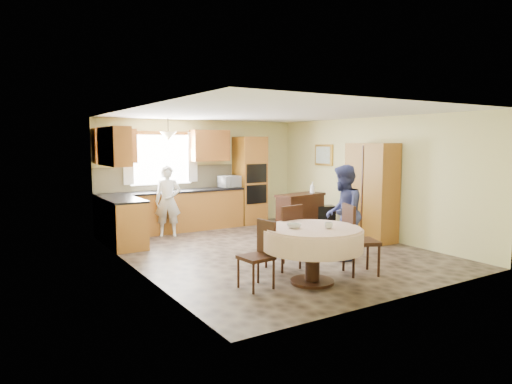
{
  "coord_description": "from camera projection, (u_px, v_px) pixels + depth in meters",
  "views": [
    {
      "loc": [
        -4.58,
        -6.82,
        1.98
      ],
      "look_at": [
        -0.16,
        0.3,
        1.07
      ],
      "focal_mm": 32.0,
      "sensor_mm": 36.0,
      "label": 1
    }
  ],
  "objects": [
    {
      "name": "floor",
      "position": [
        272.0,
        251.0,
        8.37
      ],
      "size": [
        5.0,
        6.0,
        0.01
      ],
      "primitive_type": "cube",
      "color": "brown",
      "rests_on": "ground"
    },
    {
      "name": "ceiling",
      "position": [
        272.0,
        113.0,
        8.1
      ],
      "size": [
        5.0,
        6.0,
        0.01
      ],
      "primitive_type": "cube",
      "color": "white",
      "rests_on": "wall_back"
    },
    {
      "name": "wall_back",
      "position": [
        201.0,
        174.0,
        10.77
      ],
      "size": [
        5.0,
        0.02,
        2.5
      ],
      "primitive_type": "cube",
      "color": "beige",
      "rests_on": "floor"
    },
    {
      "name": "wall_front",
      "position": [
        406.0,
        201.0,
        5.71
      ],
      "size": [
        5.0,
        0.02,
        2.5
      ],
      "primitive_type": "cube",
      "color": "beige",
      "rests_on": "floor"
    },
    {
      "name": "wall_left",
      "position": [
        136.0,
        191.0,
        6.93
      ],
      "size": [
        0.02,
        6.0,
        2.5
      ],
      "primitive_type": "cube",
      "color": "beige",
      "rests_on": "floor"
    },
    {
      "name": "wall_right",
      "position": [
        371.0,
        178.0,
        9.55
      ],
      "size": [
        0.02,
        6.0,
        2.5
      ],
      "primitive_type": "cube",
      "color": "beige",
      "rests_on": "floor"
    },
    {
      "name": "window",
      "position": [
        161.0,
        160.0,
        10.19
      ],
      "size": [
        1.4,
        0.03,
        1.1
      ],
      "primitive_type": "cube",
      "color": "white",
      "rests_on": "wall_back"
    },
    {
      "name": "curtain_left",
      "position": [
        128.0,
        158.0,
        9.75
      ],
      "size": [
        0.22,
        0.02,
        1.15
      ],
      "primitive_type": "cube",
      "color": "white",
      "rests_on": "wall_back"
    },
    {
      "name": "curtain_right",
      "position": [
        193.0,
        157.0,
        10.54
      ],
      "size": [
        0.22,
        0.02,
        1.15
      ],
      "primitive_type": "cube",
      "color": "white",
      "rests_on": "wall_back"
    },
    {
      "name": "base_cab_back",
      "position": [
        173.0,
        212.0,
        10.16
      ],
      "size": [
        3.3,
        0.6,
        0.88
      ],
      "primitive_type": "cube",
      "color": "#C47434",
      "rests_on": "floor"
    },
    {
      "name": "counter_back",
      "position": [
        173.0,
        191.0,
        10.11
      ],
      "size": [
        3.3,
        0.64,
        0.04
      ],
      "primitive_type": "cube",
      "color": "black",
      "rests_on": "base_cab_back"
    },
    {
      "name": "base_cab_left",
      "position": [
        124.0,
        224.0,
        8.69
      ],
      "size": [
        0.6,
        1.2,
        0.88
      ],
      "primitive_type": "cube",
      "color": "#C47434",
      "rests_on": "floor"
    },
    {
      "name": "counter_left",
      "position": [
        123.0,
        200.0,
        8.64
      ],
      "size": [
        0.64,
        1.2,
        0.04
      ],
      "primitive_type": "cube",
      "color": "black",
      "rests_on": "base_cab_left"
    },
    {
      "name": "backsplash",
      "position": [
        168.0,
        178.0,
        10.33
      ],
      "size": [
        3.3,
        0.02,
        0.55
      ],
      "primitive_type": "cube",
      "color": "#C1B588",
      "rests_on": "wall_back"
    },
    {
      "name": "wall_cab_left",
      "position": [
        115.0,
        146.0,
        9.49
      ],
      "size": [
        0.85,
        0.33,
        0.72
      ],
      "primitive_type": "cube",
      "color": "#BF6F2F",
      "rests_on": "wall_back"
    },
    {
      "name": "wall_cab_right",
      "position": [
        210.0,
        146.0,
        10.64
      ],
      "size": [
        0.9,
        0.33,
        0.72
      ],
      "primitive_type": "cube",
      "color": "#BF6F2F",
      "rests_on": "wall_back"
    },
    {
      "name": "wall_cab_side",
      "position": [
        114.0,
        146.0,
        8.46
      ],
      "size": [
        0.33,
        1.2,
        0.72
      ],
      "primitive_type": "cube",
      "color": "#BF6F2F",
      "rests_on": "wall_left"
    },
    {
      "name": "oven_tower",
      "position": [
        250.0,
        180.0,
        11.13
      ],
      "size": [
        0.66,
        0.62,
        2.12
      ],
      "primitive_type": "cube",
      "color": "#C47434",
      "rests_on": "floor"
    },
    {
      "name": "oven_upper",
      "position": [
        257.0,
        173.0,
        10.85
      ],
      "size": [
        0.56,
        0.01,
        0.45
      ],
      "primitive_type": "cube",
      "color": "black",
      "rests_on": "oven_tower"
    },
    {
      "name": "oven_lower",
      "position": [
        257.0,
        194.0,
        10.9
      ],
      "size": [
        0.56,
        0.01,
        0.45
      ],
      "primitive_type": "cube",
      "color": "black",
      "rests_on": "oven_tower"
    },
    {
      "name": "pendant",
      "position": [
        168.0,
        136.0,
        9.73
      ],
      "size": [
        0.36,
        0.36,
        0.18
      ],
      "primitive_type": "cone",
      "rotation": [
        3.14,
        0.0,
        0.0
      ],
      "color": "beige",
      "rests_on": "ceiling"
    },
    {
      "name": "sideboard",
      "position": [
        300.0,
        215.0,
        9.89
      ],
      "size": [
        1.23,
        0.7,
        0.82
      ],
      "primitive_type": "cube",
      "rotation": [
        0.0,
        0.0,
        0.21
      ],
      "color": "#351A0E",
      "rests_on": "floor"
    },
    {
      "name": "space_heater",
      "position": [
        324.0,
        219.0,
        10.16
      ],
      "size": [
        0.51,
        0.44,
        0.59
      ],
      "primitive_type": "cube",
      "rotation": [
        0.0,
        0.0,
        -0.39
      ],
      "color": "black",
      "rests_on": "floor"
    },
    {
      "name": "cupboard",
      "position": [
        371.0,
        192.0,
        9.19
      ],
      "size": [
        0.52,
        1.03,
        1.97
      ],
      "primitive_type": "cube",
      "color": "#C47434",
      "rests_on": "floor"
    },
    {
      "name": "dining_table",
      "position": [
        313.0,
        240.0,
        6.4
      ],
      "size": [
        1.4,
        1.4,
        0.8
      ],
      "color": "#351A0E",
      "rests_on": "floor"
    },
    {
      "name": "chair_left",
      "position": [
        260.0,
        251.0,
        6.22
      ],
      "size": [
        0.44,
        0.44,
        0.92
      ],
      "rotation": [
        0.0,
        0.0,
        -1.47
      ],
      "color": "#351A0E",
      "rests_on": "floor"
    },
    {
      "name": "chair_back",
      "position": [
        287.0,
        234.0,
        7.1
      ],
      "size": [
        0.5,
        0.5,
        1.02
      ],
      "rotation": [
        0.0,
        0.0,
        3.27
      ],
      "color": "#351A0E",
      "rests_on": "floor"
    },
    {
      "name": "chair_right",
      "position": [
        356.0,
        236.0,
        6.84
      ],
      "size": [
        0.6,
        0.6,
        1.06
      ],
      "rotation": [
        0.0,
        0.0,
        1.2
      ],
      "color": "#351A0E",
      "rests_on": "floor"
    },
    {
      "name": "framed_picture",
      "position": [
        324.0,
        155.0,
        10.75
      ],
      "size": [
        0.06,
        0.6,
        0.5
      ],
      "color": "gold",
      "rests_on": "wall_right"
    },
    {
      "name": "microwave",
      "position": [
        230.0,
        182.0,
        10.8
      ],
      "size": [
        0.56,
        0.43,
        0.28
      ],
      "primitive_type": "imported",
      "rotation": [
        0.0,
        0.0,
        0.17
      ],
      "color": "silver",
      "rests_on": "counter_back"
    },
    {
      "name": "person_sink",
      "position": [
        168.0,
        201.0,
        9.63
      ],
      "size": [
        0.64,
        0.54,
        1.5
      ],
      "primitive_type": "imported",
      "rotation": [
        0.0,
        0.0,
        -0.4
      ],
      "color": "silver",
      "rests_on": "floor"
    },
    {
      "name": "person_dining",
      "position": [
        343.0,
        213.0,
        7.68
      ],
      "size": [
        0.99,
        0.97,
        1.61
      ],
      "primitive_type": "imported",
      "rotation": [
        0.0,
        0.0,
        3.82
      ],
      "color": "navy",
      "rests_on": "floor"
    },
    {
      "name": "bowl_sideboard",
      "position": [
        293.0,
        196.0,
        9.74
      ],
      "size": [
        0.24,
        0.24,
        0.05
      ],
      "primitive_type": "imported",
      "rotation": [
        0.0,
        0.0,
        -0.27
      ],
      "color": "#B2B2B2",
      "rests_on": "sideboard"
    },
    {
      "name": "bottle_sideboard",
      "position": [
        312.0,
        189.0,
        10.0
      ],
      "size": [
        0.13,
        0.13,
        0.3
      ],
      "primitive_type": "imported",
      "rotation": [
        0.0,
        0.0,
        -0.1
      ],
      "color": "silver",
      "rests_on": "sideboard"
    },
    {
      "name": "cup_table",
      "position": [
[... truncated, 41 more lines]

